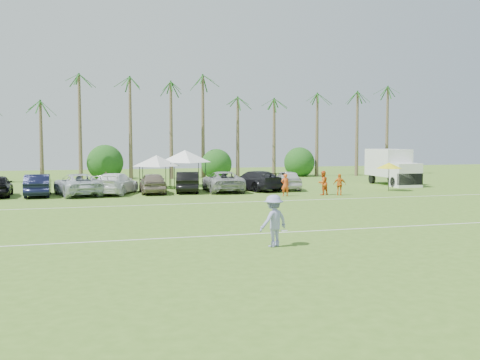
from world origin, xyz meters
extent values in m
plane|color=#476F21|center=(0.00, 0.00, 0.00)|extent=(120.00, 120.00, 0.00)
cube|color=white|center=(0.00, 2.00, 0.01)|extent=(80.00, 0.10, 0.01)
cube|color=white|center=(0.00, 14.00, 0.01)|extent=(80.00, 0.10, 0.01)
cone|color=brown|center=(-12.00, 38.00, 5.00)|extent=(0.44, 0.44, 10.00)
cone|color=brown|center=(-8.00, 38.00, 5.50)|extent=(0.44, 0.44, 11.00)
cone|color=brown|center=(-4.00, 38.00, 4.00)|extent=(0.44, 0.44, 8.00)
cone|color=brown|center=(0.00, 38.00, 4.50)|extent=(0.44, 0.44, 9.00)
cone|color=brown|center=(4.00, 38.00, 5.00)|extent=(0.44, 0.44, 10.00)
cone|color=brown|center=(8.00, 38.00, 5.50)|extent=(0.44, 0.44, 11.00)
cone|color=brown|center=(13.00, 38.00, 4.00)|extent=(0.44, 0.44, 8.00)
cone|color=brown|center=(18.00, 38.00, 4.50)|extent=(0.44, 0.44, 9.00)
cone|color=brown|center=(23.00, 38.00, 5.00)|extent=(0.44, 0.44, 10.00)
cone|color=brown|center=(27.00, 38.00, 5.50)|extent=(0.44, 0.44, 11.00)
cylinder|color=brown|center=(-6.00, 39.00, 0.70)|extent=(0.30, 0.30, 1.40)
sphere|color=#144713|center=(-6.00, 39.00, 1.80)|extent=(4.00, 4.00, 4.00)
cylinder|color=brown|center=(6.00, 39.00, 0.70)|extent=(0.30, 0.30, 1.40)
sphere|color=#144713|center=(6.00, 39.00, 1.80)|extent=(4.00, 4.00, 4.00)
cylinder|color=brown|center=(16.00, 39.00, 0.70)|extent=(0.30, 0.30, 1.40)
sphere|color=#144713|center=(16.00, 39.00, 1.80)|extent=(4.00, 4.00, 4.00)
imported|color=#E75219|center=(6.25, 16.96, 0.83)|extent=(0.62, 0.42, 1.66)
imported|color=#E45919|center=(9.30, 16.96, 0.92)|extent=(1.07, 0.96, 1.84)
imported|color=orange|center=(10.45, 16.45, 0.81)|extent=(1.03, 0.74, 1.62)
cube|color=white|center=(19.57, 24.65, 2.08)|extent=(2.79, 4.79, 2.53)
cube|color=white|center=(19.39, 21.41, 1.06)|extent=(2.43, 1.95, 2.13)
cube|color=black|center=(19.35, 20.65, 0.76)|extent=(2.34, 0.43, 1.01)
cube|color=#E5590C|center=(20.84, 24.58, 1.62)|extent=(0.11, 1.62, 0.91)
cylinder|color=black|center=(18.39, 21.67, 0.46)|extent=(0.35, 0.93, 0.91)
cylinder|color=black|center=(20.41, 21.56, 0.46)|extent=(0.35, 0.93, 0.91)
cylinder|color=black|center=(18.63, 25.92, 0.46)|extent=(0.35, 0.93, 0.91)
cylinder|color=black|center=(20.65, 25.80, 0.46)|extent=(0.35, 0.93, 0.91)
cylinder|color=black|center=(-3.42, 25.04, 0.96)|extent=(0.06, 0.06, 1.91)
cylinder|color=black|center=(-0.75, 25.04, 0.96)|extent=(0.06, 0.06, 1.91)
cylinder|color=black|center=(-3.42, 27.71, 0.96)|extent=(0.06, 0.06, 1.91)
cylinder|color=black|center=(-0.75, 27.71, 0.96)|extent=(0.06, 0.06, 1.91)
pyramid|color=silver|center=(-2.09, 26.38, 2.87)|extent=(4.13, 4.13, 0.96)
cylinder|color=black|center=(-0.92, 25.95, 1.09)|extent=(0.06, 0.06, 2.19)
cylinder|color=black|center=(2.16, 25.95, 1.09)|extent=(0.06, 0.06, 2.19)
cylinder|color=black|center=(-0.92, 29.04, 1.09)|extent=(0.06, 0.06, 2.19)
cylinder|color=black|center=(2.16, 29.04, 1.09)|extent=(0.06, 0.06, 2.19)
pyramid|color=white|center=(0.62, 27.49, 3.28)|extent=(4.73, 4.73, 1.09)
cylinder|color=black|center=(15.91, 18.50, 1.05)|extent=(0.05, 0.05, 2.09)
cone|color=yellow|center=(15.91, 18.50, 2.09)|extent=(2.09, 2.09, 0.48)
imported|color=#8E8FC9|center=(-1.01, -0.88, 1.01)|extent=(1.49, 1.22, 2.01)
cylinder|color=white|center=(-0.63, -1.03, 0.63)|extent=(0.27, 0.27, 0.03)
imported|color=black|center=(-11.44, 21.99, 0.82)|extent=(1.89, 5.04, 1.64)
imported|color=silver|center=(-8.62, 21.79, 0.82)|extent=(3.99, 6.38, 1.64)
imported|color=white|center=(-5.79, 21.96, 0.82)|extent=(4.20, 6.11, 1.64)
imported|color=#7C6E5D|center=(-2.97, 21.84, 0.82)|extent=(2.12, 4.89, 1.64)
imported|color=black|center=(-0.15, 22.12, 0.82)|extent=(2.62, 5.22, 1.64)
imported|color=#A0A1A1|center=(2.67, 21.78, 0.82)|extent=(3.04, 6.05, 1.64)
imported|color=black|center=(5.49, 22.03, 0.82)|extent=(3.84, 6.09, 1.64)
imported|color=silver|center=(8.31, 21.94, 0.82)|extent=(2.83, 5.11, 1.64)
camera|label=1|loc=(-7.88, -20.14, 4.05)|focal=40.00mm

